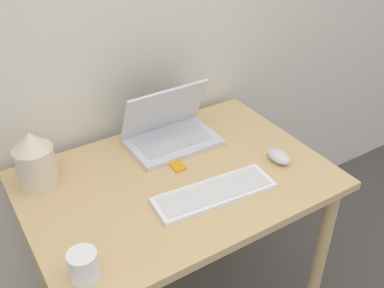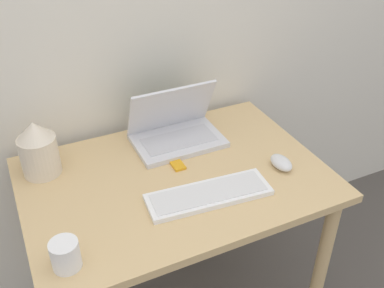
# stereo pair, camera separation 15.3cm
# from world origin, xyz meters

# --- Properties ---
(wall_back) EXTENTS (6.00, 0.05, 2.50)m
(wall_back) POSITION_xyz_m (0.00, 0.78, 1.25)
(wall_back) COLOR silver
(wall_back) RESTS_ON ground_plane
(desk) EXTENTS (1.03, 0.71, 0.75)m
(desk) POSITION_xyz_m (0.00, 0.36, 0.65)
(desk) COLOR tan
(desk) RESTS_ON ground_plane
(laptop) EXTENTS (0.33, 0.23, 0.22)m
(laptop) POSITION_xyz_m (0.09, 0.57, 0.80)
(laptop) COLOR silver
(laptop) RESTS_ON desk
(keyboard) EXTENTS (0.42, 0.17, 0.02)m
(keyboard) POSITION_xyz_m (0.05, 0.21, 0.76)
(keyboard) COLOR white
(keyboard) RESTS_ON desk
(mouse) EXTENTS (0.06, 0.10, 0.04)m
(mouse) POSITION_xyz_m (0.36, 0.24, 0.77)
(mouse) COLOR silver
(mouse) RESTS_ON desk
(vase) EXTENTS (0.13, 0.13, 0.20)m
(vase) POSITION_xyz_m (-0.41, 0.57, 0.85)
(vase) COLOR beige
(vase) RESTS_ON desk
(mp3_player) EXTENTS (0.04, 0.06, 0.01)m
(mp3_player) POSITION_xyz_m (0.03, 0.40, 0.76)
(mp3_player) COLOR orange
(mp3_player) RESTS_ON desk
(mug) EXTENTS (0.08, 0.08, 0.09)m
(mug) POSITION_xyz_m (-0.42, 0.12, 0.80)
(mug) COLOR white
(mug) RESTS_ON desk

